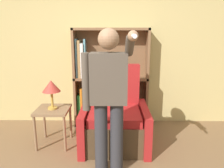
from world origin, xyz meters
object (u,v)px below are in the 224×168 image
(bookcase, at_px, (104,79))
(side_table, at_px, (53,114))
(table_lamp, at_px, (51,87))
(armchair, at_px, (115,120))
(person_standing, at_px, (109,95))

(bookcase, relative_size, side_table, 3.06)
(bookcase, xyz_separation_m, table_lamp, (-0.71, -0.76, 0.05))
(side_table, distance_m, table_lamp, 0.41)
(bookcase, bearing_deg, armchair, -75.45)
(person_standing, relative_size, table_lamp, 3.98)
(armchair, bearing_deg, bookcase, 104.55)
(person_standing, distance_m, side_table, 1.17)
(bookcase, distance_m, table_lamp, 1.04)
(bookcase, height_order, table_lamp, bookcase)
(armchair, relative_size, table_lamp, 2.74)
(bookcase, relative_size, person_standing, 1.01)
(side_table, height_order, table_lamp, table_lamp)
(person_standing, xyz_separation_m, table_lamp, (-0.83, 0.66, -0.08))
(side_table, bearing_deg, armchair, 3.18)
(bookcase, relative_size, table_lamp, 4.04)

